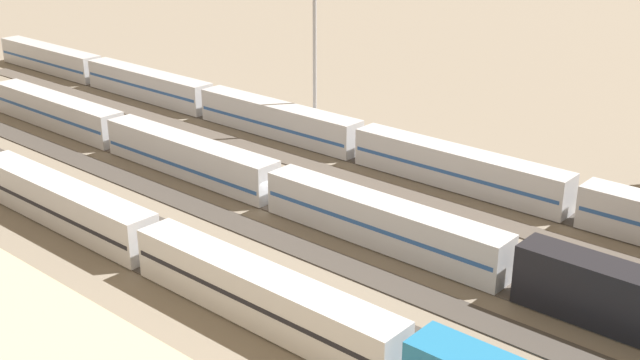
% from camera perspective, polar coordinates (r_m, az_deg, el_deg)
% --- Properties ---
extents(ground_plane, '(400.00, 400.00, 0.00)m').
position_cam_1_polar(ground_plane, '(72.69, -2.94, -2.02)').
color(ground_plane, '#756B5B').
extents(track_bed_0, '(140.00, 2.80, 0.12)m').
position_cam_1_polar(track_bed_0, '(83.30, 4.22, 1.12)').
color(track_bed_0, '#3D3833').
rests_on(track_bed_0, ground_plane).
extents(track_bed_1, '(140.00, 2.80, 0.12)m').
position_cam_1_polar(track_bed_1, '(79.60, 2.05, 0.18)').
color(track_bed_1, '#4C443D').
rests_on(track_bed_1, ground_plane).
extents(track_bed_2, '(140.00, 2.80, 0.12)m').
position_cam_1_polar(track_bed_2, '(76.05, -0.33, -0.85)').
color(track_bed_2, '#4C443D').
rests_on(track_bed_2, ground_plane).
extents(track_bed_3, '(140.00, 2.80, 0.12)m').
position_cam_1_polar(track_bed_3, '(72.67, -2.94, -1.97)').
color(track_bed_3, '#4C443D').
rests_on(track_bed_3, ground_plane).
extents(track_bed_4, '(140.00, 2.80, 0.12)m').
position_cam_1_polar(track_bed_4, '(69.48, -5.80, -3.20)').
color(track_bed_4, '#3D3833').
rests_on(track_bed_4, ground_plane).
extents(track_bed_5, '(140.00, 2.80, 0.12)m').
position_cam_1_polar(track_bed_5, '(66.52, -8.93, -4.53)').
color(track_bed_5, '#3D3833').
rests_on(track_bed_5, ground_plane).
extents(track_bed_6, '(140.00, 2.80, 0.12)m').
position_cam_1_polar(track_bed_6, '(63.82, -12.35, -5.96)').
color(track_bed_6, '#3D3833').
rests_on(track_bed_6, ground_plane).
extents(train_on_track_6, '(66.40, 3.06, 4.40)m').
position_cam_1_polar(train_on_track_6, '(55.60, -5.90, -7.48)').
color(train_on_track_6, '#1E6B9E').
rests_on(train_on_track_6, ground_plane).
extents(train_on_track_0, '(139.00, 3.06, 4.40)m').
position_cam_1_polar(train_on_track_0, '(85.35, 1.76, 3.09)').
color(train_on_track_0, '#1E6B9E').
rests_on(train_on_track_0, ground_plane).
extents(train_on_track_3, '(90.60, 3.06, 4.40)m').
position_cam_1_polar(train_on_track_3, '(73.67, -4.48, 0.02)').
color(train_on_track_3, black).
rests_on(train_on_track_3, ground_plane).
extents(light_mast_0, '(2.80, 0.70, 23.65)m').
position_cam_1_polar(light_mast_0, '(89.36, -0.39, 12.73)').
color(light_mast_0, '#9EA0A5').
rests_on(light_mast_0, ground_plane).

